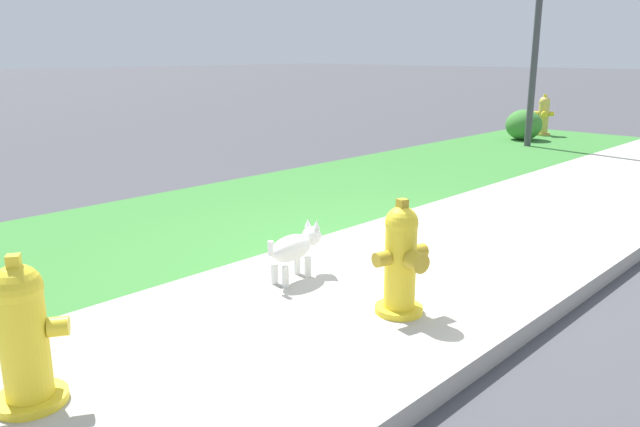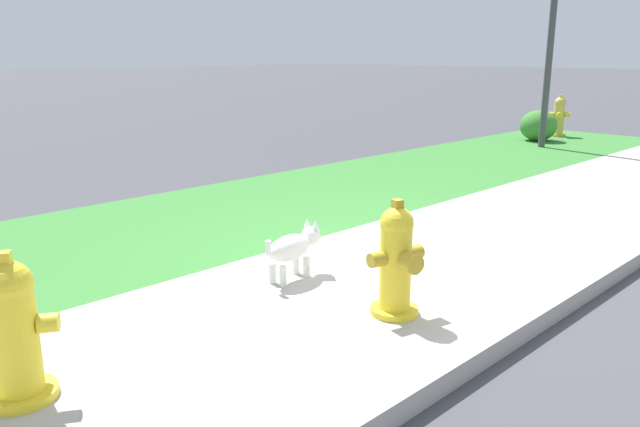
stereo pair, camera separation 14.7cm
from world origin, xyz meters
The scene contains 9 objects.
ground_plane centered at (0.00, 0.00, 0.00)m, with size 120.00×120.00×0.00m, color #424247.
sidewalk_pavement centered at (0.00, 0.00, 0.01)m, with size 18.00×2.07×0.01m, color #ADA89E.
grass_verge centered at (0.00, 2.31, 0.00)m, with size 18.00×2.54×0.01m, color #387A33.
street_curb centered at (0.00, -1.12, 0.06)m, with size 18.00×0.16×0.12m, color #ADA89E.
fire_hydrant_across_street centered at (-2.77, 0.18, 0.35)m, with size 0.38×0.37×0.72m.
fire_hydrant_at_driveway centered at (-0.79, -0.44, 0.35)m, with size 0.38×0.35×0.73m.
fire_hydrant_near_corner centered at (8.03, 2.63, 0.38)m, with size 0.35×0.37×0.79m.
small_white_dog centered at (-0.81, 0.46, 0.24)m, with size 0.54×0.22×0.40m.
shrub_bush_mid_verge centered at (7.16, 2.60, 0.28)m, with size 0.65×0.65×0.55m.
Camera 1 is at (-3.72, -2.54, 1.57)m, focal length 35.00 mm.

